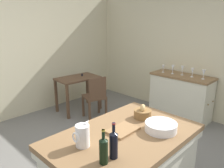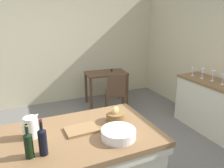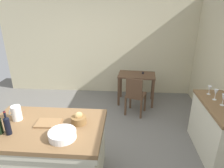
{
  "view_description": "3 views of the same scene",
  "coord_description": "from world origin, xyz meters",
  "px_view_note": "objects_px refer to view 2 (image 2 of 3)",
  "views": [
    {
      "loc": [
        -1.86,
        -1.94,
        2.0
      ],
      "look_at": [
        0.34,
        0.2,
        1.1
      ],
      "focal_mm": 36.15,
      "sensor_mm": 36.0,
      "label": 1
    },
    {
      "loc": [
        -0.79,
        -2.47,
        2.0
      ],
      "look_at": [
        0.43,
        0.26,
        1.05
      ],
      "focal_mm": 34.97,
      "sensor_mm": 36.0,
      "label": 2
    },
    {
      "loc": [
        0.75,
        -2.72,
        2.36
      ],
      "look_at": [
        0.52,
        0.38,
        1.1
      ],
      "focal_mm": 31.54,
      "sensor_mm": 36.0,
      "label": 3
    }
  ],
  "objects_px": {
    "wooden_chair": "(116,93)",
    "pitcher": "(31,127)",
    "side_cabinet": "(209,105)",
    "wine_glass_left": "(223,77)",
    "bread_basket": "(115,116)",
    "wine_bottle_amber": "(29,144)",
    "writing_desk": "(106,78)",
    "island_table": "(82,168)",
    "wine_glass_middle": "(213,74)",
    "wine_glass_right": "(203,72)",
    "wine_glass_far_right": "(193,70)",
    "wine_bottle_dark": "(43,141)",
    "cutting_board": "(81,129)",
    "wash_bowl": "(118,134)"
  },
  "relations": [
    {
      "from": "wash_bowl",
      "to": "cutting_board",
      "type": "distance_m",
      "value": 0.4
    },
    {
      "from": "side_cabinet",
      "to": "wine_bottle_dark",
      "type": "xyz_separation_m",
      "value": [
        -2.93,
        -0.9,
        0.55
      ]
    },
    {
      "from": "writing_desk",
      "to": "wash_bowl",
      "type": "height_order",
      "value": "wash_bowl"
    },
    {
      "from": "pitcher",
      "to": "wine_glass_middle",
      "type": "bearing_deg",
      "value": 10.98
    },
    {
      "from": "island_table",
      "to": "bread_basket",
      "type": "relative_size",
      "value": 7.66
    },
    {
      "from": "island_table",
      "to": "wine_glass_left",
      "type": "xyz_separation_m",
      "value": [
        2.55,
        0.5,
        0.56
      ]
    },
    {
      "from": "pitcher",
      "to": "wine_glass_right",
      "type": "height_order",
      "value": "pitcher"
    },
    {
      "from": "island_table",
      "to": "wooden_chair",
      "type": "height_order",
      "value": "wooden_chair"
    },
    {
      "from": "wine_glass_middle",
      "to": "pitcher",
      "type": "bearing_deg",
      "value": -169.02
    },
    {
      "from": "island_table",
      "to": "bread_basket",
      "type": "bearing_deg",
      "value": 12.96
    },
    {
      "from": "wooden_chair",
      "to": "wine_glass_left",
      "type": "xyz_separation_m",
      "value": [
        1.28,
        -1.39,
        0.53
      ]
    },
    {
      "from": "wooden_chair",
      "to": "bread_basket",
      "type": "distance_m",
      "value": 2.02
    },
    {
      "from": "island_table",
      "to": "wine_bottle_dark",
      "type": "bearing_deg",
      "value": -151.43
    },
    {
      "from": "wooden_chair",
      "to": "wine_glass_far_right",
      "type": "bearing_deg",
      "value": -32.11
    },
    {
      "from": "wine_bottle_dark",
      "to": "wine_glass_far_right",
      "type": "distance_m",
      "value": 3.16
    },
    {
      "from": "wash_bowl",
      "to": "wine_glass_right",
      "type": "height_order",
      "value": "wine_glass_right"
    },
    {
      "from": "island_table",
      "to": "wine_glass_far_right",
      "type": "distance_m",
      "value": 2.79
    },
    {
      "from": "island_table",
      "to": "wine_bottle_dark",
      "type": "distance_m",
      "value": 0.68
    },
    {
      "from": "wash_bowl",
      "to": "wine_bottle_dark",
      "type": "distance_m",
      "value": 0.69
    },
    {
      "from": "wine_bottle_amber",
      "to": "wine_glass_middle",
      "type": "height_order",
      "value": "wine_bottle_amber"
    },
    {
      "from": "wash_bowl",
      "to": "pitcher",
      "type": "bearing_deg",
      "value": 154.81
    },
    {
      "from": "wine_bottle_amber",
      "to": "island_table",
      "type": "bearing_deg",
      "value": 22.16
    },
    {
      "from": "wine_bottle_amber",
      "to": "wine_glass_middle",
      "type": "bearing_deg",
      "value": 16.55
    },
    {
      "from": "cutting_board",
      "to": "wine_glass_left",
      "type": "relative_size",
      "value": 1.86
    },
    {
      "from": "wine_bottle_amber",
      "to": "wine_bottle_dark",
      "type": "bearing_deg",
      "value": -3.14
    },
    {
      "from": "wine_glass_middle",
      "to": "wine_glass_far_right",
      "type": "bearing_deg",
      "value": 97.53
    },
    {
      "from": "wash_bowl",
      "to": "wine_glass_left",
      "type": "distance_m",
      "value": 2.35
    },
    {
      "from": "wine_bottle_amber",
      "to": "wine_glass_left",
      "type": "relative_size",
      "value": 1.72
    },
    {
      "from": "wine_glass_far_right",
      "to": "island_table",
      "type": "bearing_deg",
      "value": -156.06
    },
    {
      "from": "wine_glass_left",
      "to": "cutting_board",
      "type": "bearing_deg",
      "value": -170.0
    },
    {
      "from": "wooden_chair",
      "to": "wine_bottle_dark",
      "type": "height_order",
      "value": "wine_bottle_dark"
    },
    {
      "from": "wine_glass_right",
      "to": "wine_glass_far_right",
      "type": "xyz_separation_m",
      "value": [
        -0.01,
        0.21,
        -0.02
      ]
    },
    {
      "from": "bread_basket",
      "to": "wine_bottle_amber",
      "type": "relative_size",
      "value": 0.68
    },
    {
      "from": "side_cabinet",
      "to": "wine_glass_left",
      "type": "relative_size",
      "value": 7.1
    },
    {
      "from": "island_table",
      "to": "pitcher",
      "type": "distance_m",
      "value": 0.68
    },
    {
      "from": "writing_desk",
      "to": "wooden_chair",
      "type": "height_order",
      "value": "wooden_chair"
    },
    {
      "from": "wooden_chair",
      "to": "pitcher",
      "type": "bearing_deg",
      "value": -134.22
    },
    {
      "from": "wash_bowl",
      "to": "cutting_board",
      "type": "height_order",
      "value": "wash_bowl"
    },
    {
      "from": "writing_desk",
      "to": "wooden_chair",
      "type": "bearing_deg",
      "value": -94.41
    },
    {
      "from": "island_table",
      "to": "wine_glass_far_right",
      "type": "height_order",
      "value": "wine_glass_far_right"
    },
    {
      "from": "writing_desk",
      "to": "cutting_board",
      "type": "distance_m",
      "value": 2.78
    },
    {
      "from": "island_table",
      "to": "cutting_board",
      "type": "bearing_deg",
      "value": 57.71
    },
    {
      "from": "side_cabinet",
      "to": "wine_glass_left",
      "type": "distance_m",
      "value": 0.61
    },
    {
      "from": "wine_glass_middle",
      "to": "island_table",
      "type": "bearing_deg",
      "value": -164.54
    },
    {
      "from": "bread_basket",
      "to": "island_table",
      "type": "bearing_deg",
      "value": -167.04
    },
    {
      "from": "wine_glass_right",
      "to": "pitcher",
      "type": "bearing_deg",
      "value": -165.38
    },
    {
      "from": "writing_desk",
      "to": "wooden_chair",
      "type": "distance_m",
      "value": 0.64
    },
    {
      "from": "island_table",
      "to": "wine_glass_left",
      "type": "height_order",
      "value": "wine_glass_left"
    },
    {
      "from": "wine_glass_right",
      "to": "wine_glass_far_right",
      "type": "distance_m",
      "value": 0.22
    },
    {
      "from": "island_table",
      "to": "wine_glass_right",
      "type": "height_order",
      "value": "wine_glass_right"
    }
  ]
}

